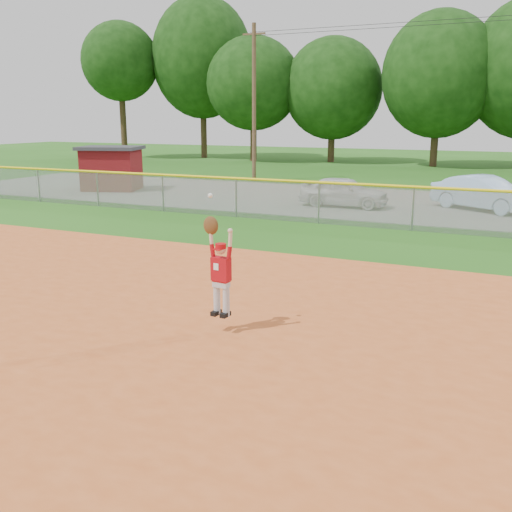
{
  "coord_description": "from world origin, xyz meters",
  "views": [
    {
      "loc": [
        6.29,
        -9.62,
        3.8
      ],
      "look_at": [
        1.8,
        0.42,
        1.1
      ],
      "focal_mm": 40.0,
      "sensor_mm": 36.0,
      "label": 1
    }
  ],
  "objects_px": {
    "car_white_a": "(344,192)",
    "utility_shed": "(112,168)",
    "car_blue": "(484,193)",
    "ballplayer": "(220,267)"
  },
  "relations": [
    {
      "from": "car_white_a",
      "to": "ballplayer",
      "type": "bearing_deg",
      "value": -173.08
    },
    {
      "from": "utility_shed",
      "to": "ballplayer",
      "type": "height_order",
      "value": "ballplayer"
    },
    {
      "from": "car_white_a",
      "to": "ballplayer",
      "type": "relative_size",
      "value": 1.73
    },
    {
      "from": "utility_shed",
      "to": "ballplayer",
      "type": "relative_size",
      "value": 1.68
    },
    {
      "from": "car_blue",
      "to": "ballplayer",
      "type": "xyz_separation_m",
      "value": [
        -3.56,
        -16.58,
        0.49
      ]
    },
    {
      "from": "utility_shed",
      "to": "car_blue",
      "type": "bearing_deg",
      "value": 2.41
    },
    {
      "from": "car_white_a",
      "to": "car_blue",
      "type": "xyz_separation_m",
      "value": [
        5.55,
        1.36,
        0.06
      ]
    },
    {
      "from": "car_white_a",
      "to": "utility_shed",
      "type": "xyz_separation_m",
      "value": [
        -12.7,
        0.59,
        0.5
      ]
    },
    {
      "from": "car_white_a",
      "to": "car_blue",
      "type": "relative_size",
      "value": 0.88
    },
    {
      "from": "utility_shed",
      "to": "ballplayer",
      "type": "bearing_deg",
      "value": -47.12
    }
  ]
}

